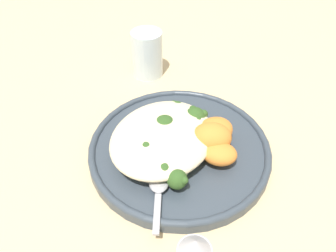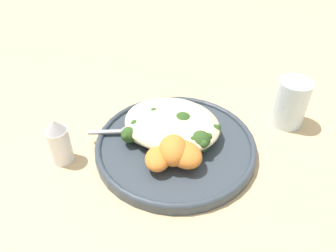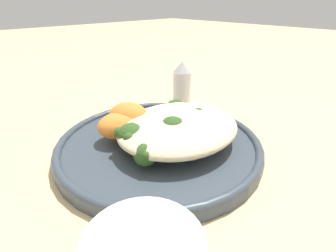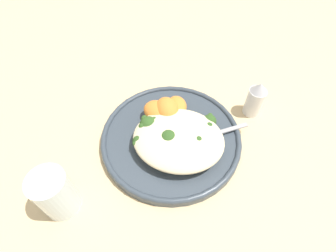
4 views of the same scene
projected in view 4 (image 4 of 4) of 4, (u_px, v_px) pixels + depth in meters
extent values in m
plane|color=#D6B784|center=(170.00, 144.00, 0.57)|extent=(4.00, 4.00, 0.00)
cylinder|color=#38424C|center=(172.00, 138.00, 0.57)|extent=(0.30, 0.30, 0.02)
torus|color=#38424C|center=(172.00, 136.00, 0.56)|extent=(0.30, 0.30, 0.01)
ellipsoid|color=beige|center=(178.00, 139.00, 0.53)|extent=(0.18, 0.16, 0.04)
ellipsoid|color=#ADC675|center=(161.00, 123.00, 0.57)|extent=(0.05, 0.05, 0.01)
sphere|color=#335623|center=(149.00, 125.00, 0.55)|extent=(0.04, 0.04, 0.04)
sphere|color=#335623|center=(142.00, 127.00, 0.54)|extent=(0.01, 0.01, 0.01)
sphere|color=#335623|center=(152.00, 128.00, 0.53)|extent=(0.01, 0.01, 0.01)
sphere|color=#335623|center=(155.00, 120.00, 0.55)|extent=(0.01, 0.01, 0.01)
sphere|color=#335623|center=(145.00, 119.00, 0.55)|extent=(0.01, 0.01, 0.01)
ellipsoid|color=#ADC675|center=(157.00, 130.00, 0.56)|extent=(0.07, 0.09, 0.01)
sphere|color=#335623|center=(140.00, 142.00, 0.53)|extent=(0.03, 0.03, 0.03)
sphere|color=#335623|center=(135.00, 144.00, 0.52)|extent=(0.01, 0.01, 0.01)
sphere|color=#335623|center=(145.00, 141.00, 0.52)|extent=(0.01, 0.01, 0.01)
sphere|color=#335623|center=(138.00, 136.00, 0.53)|extent=(0.01, 0.01, 0.01)
ellipsoid|color=#ADC675|center=(163.00, 131.00, 0.55)|extent=(0.04, 0.09, 0.01)
sphere|color=#335623|center=(152.00, 145.00, 0.52)|extent=(0.03, 0.03, 0.03)
sphere|color=#335623|center=(146.00, 146.00, 0.51)|extent=(0.01, 0.01, 0.01)
sphere|color=#335623|center=(155.00, 148.00, 0.51)|extent=(0.01, 0.01, 0.01)
sphere|color=#335623|center=(157.00, 140.00, 0.52)|extent=(0.01, 0.01, 0.01)
sphere|color=#335623|center=(148.00, 139.00, 0.52)|extent=(0.01, 0.01, 0.01)
ellipsoid|color=#ADC675|center=(170.00, 129.00, 0.55)|extent=(0.03, 0.08, 0.02)
sphere|color=#335623|center=(171.00, 140.00, 0.52)|extent=(0.04, 0.04, 0.04)
sphere|color=#335623|center=(164.00, 142.00, 0.51)|extent=(0.02, 0.02, 0.02)
sphere|color=#335623|center=(176.00, 144.00, 0.51)|extent=(0.02, 0.02, 0.02)
sphere|color=#335623|center=(178.00, 134.00, 0.52)|extent=(0.02, 0.02, 0.02)
sphere|color=#335623|center=(166.00, 132.00, 0.52)|extent=(0.02, 0.02, 0.02)
ellipsoid|color=#ADC675|center=(172.00, 123.00, 0.56)|extent=(0.05, 0.06, 0.02)
sphere|color=#335623|center=(179.00, 132.00, 0.54)|extent=(0.03, 0.03, 0.03)
sphere|color=#335623|center=(175.00, 133.00, 0.53)|extent=(0.01, 0.01, 0.01)
sphere|color=#335623|center=(183.00, 134.00, 0.53)|extent=(0.01, 0.01, 0.01)
sphere|color=#335623|center=(184.00, 128.00, 0.54)|extent=(0.01, 0.01, 0.01)
sphere|color=#335623|center=(176.00, 126.00, 0.54)|extent=(0.01, 0.01, 0.01)
ellipsoid|color=#ADC675|center=(180.00, 130.00, 0.55)|extent=(0.09, 0.08, 0.01)
sphere|color=#335623|center=(197.00, 143.00, 0.52)|extent=(0.04, 0.04, 0.04)
sphere|color=#335623|center=(193.00, 146.00, 0.51)|extent=(0.01, 0.01, 0.01)
sphere|color=#335623|center=(205.00, 143.00, 0.51)|extent=(0.01, 0.01, 0.01)
sphere|color=#335623|center=(195.00, 136.00, 0.52)|extent=(0.01, 0.01, 0.01)
ellipsoid|color=#ADC675|center=(186.00, 124.00, 0.56)|extent=(0.10, 0.04, 0.02)
sphere|color=#335623|center=(207.00, 129.00, 0.54)|extent=(0.03, 0.03, 0.03)
sphere|color=#335623|center=(207.00, 133.00, 0.53)|extent=(0.01, 0.01, 0.01)
sphere|color=#335623|center=(208.00, 123.00, 0.55)|extent=(0.01, 0.01, 0.01)
ellipsoid|color=#ADC675|center=(185.00, 121.00, 0.57)|extent=(0.10, 0.02, 0.02)
sphere|color=#335623|center=(209.00, 121.00, 0.56)|extent=(0.03, 0.03, 0.03)
sphere|color=#335623|center=(209.00, 124.00, 0.55)|extent=(0.01, 0.01, 0.01)
sphere|color=#335623|center=(210.00, 116.00, 0.56)|extent=(0.01, 0.01, 0.01)
ellipsoid|color=orange|center=(177.00, 106.00, 0.59)|extent=(0.06, 0.07, 0.03)
ellipsoid|color=orange|center=(158.00, 111.00, 0.57)|extent=(0.08, 0.07, 0.04)
ellipsoid|color=orange|center=(167.00, 110.00, 0.57)|extent=(0.07, 0.08, 0.05)
cube|color=#A3A3A8|center=(234.00, 128.00, 0.56)|extent=(0.06, 0.04, 0.00)
ellipsoid|color=#A3A3A8|center=(213.00, 134.00, 0.55)|extent=(0.05, 0.05, 0.01)
cylinder|color=silver|center=(55.00, 194.00, 0.45)|extent=(0.06, 0.06, 0.10)
cylinder|color=white|center=(254.00, 102.00, 0.60)|extent=(0.04, 0.04, 0.07)
cone|color=#B2B2B7|center=(260.00, 88.00, 0.56)|extent=(0.04, 0.04, 0.02)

